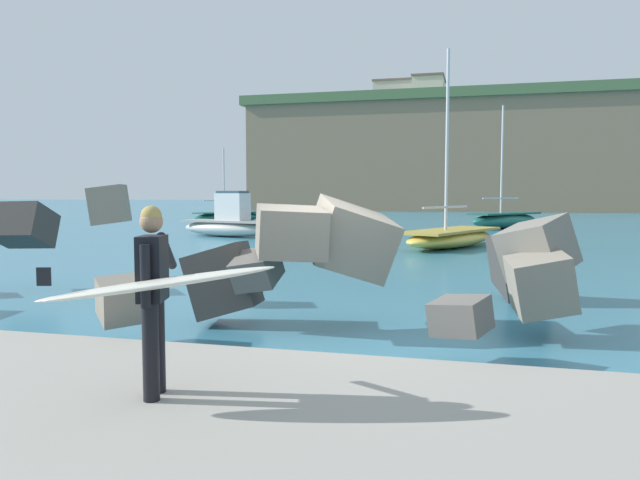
# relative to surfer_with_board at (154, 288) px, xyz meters

# --- Properties ---
(ground_plane) EXTENTS (400.00, 400.00, 0.00)m
(ground_plane) POSITION_rel_surfer_with_board_xyz_m (0.92, 3.81, -1.28)
(ground_plane) COLOR teal
(walkway_path) EXTENTS (48.00, 4.40, 0.24)m
(walkway_path) POSITION_rel_surfer_with_board_xyz_m (0.92, -0.19, -1.16)
(walkway_path) COLOR #9E998E
(walkway_path) RESTS_ON ground
(breakwater_jetty) EXTENTS (26.12, 6.68, 2.89)m
(breakwater_jetty) POSITION_rel_surfer_with_board_xyz_m (2.93, 4.85, -0.01)
(breakwater_jetty) COLOR #3D3A38
(breakwater_jetty) RESTS_ON ground
(surfer_with_board) EXTENTS (2.11, 1.39, 1.78)m
(surfer_with_board) POSITION_rel_surfer_with_board_xyz_m (0.00, 0.00, 0.00)
(surfer_with_board) COLOR black
(surfer_with_board) RESTS_ON walkway_path
(boat_near_left) EXTENTS (4.72, 6.01, 5.59)m
(boat_near_left) POSITION_rel_surfer_with_board_xyz_m (-15.42, 37.79, -0.84)
(boat_near_left) COLOR #1E6656
(boat_near_left) RESTS_ON ground
(boat_near_centre) EXTENTS (4.29, 6.53, 7.70)m
(boat_near_centre) POSITION_rel_surfer_with_board_xyz_m (1.82, 19.69, -0.85)
(boat_near_centre) COLOR #EAC64C
(boat_near_centre) RESTS_ON ground
(boat_mid_right) EXTENTS (5.48, 2.90, 2.29)m
(boat_mid_right) POSITION_rel_surfer_with_board_xyz_m (-9.25, 23.17, -0.59)
(boat_mid_right) COLOR beige
(boat_mid_right) RESTS_ON ground
(boat_far_left) EXTENTS (5.00, 6.12, 7.49)m
(boat_far_left) POSITION_rel_surfer_with_board_xyz_m (4.50, 34.19, -0.72)
(boat_far_left) COLOR #1E6656
(boat_far_left) RESTS_ON ground
(headland_bluff) EXTENTS (73.77, 44.65, 14.76)m
(headland_bluff) POSITION_rel_surfer_with_board_xyz_m (9.83, 90.91, 6.12)
(headland_bluff) COLOR #847056
(headland_bluff) RESTS_ON ground
(station_building_west) EXTENTS (4.93, 8.10, 5.73)m
(station_building_west) POSITION_rel_surfer_with_board_xyz_m (-4.90, 93.44, 16.36)
(station_building_west) COLOR beige
(station_building_west) RESTS_ON headland_bluff
(station_building_central) EXTENTS (6.83, 6.93, 6.48)m
(station_building_central) POSITION_rel_surfer_with_board_xyz_m (-11.16, 99.60, 16.73)
(station_building_central) COLOR #B2ADA3
(station_building_central) RESTS_ON headland_bluff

